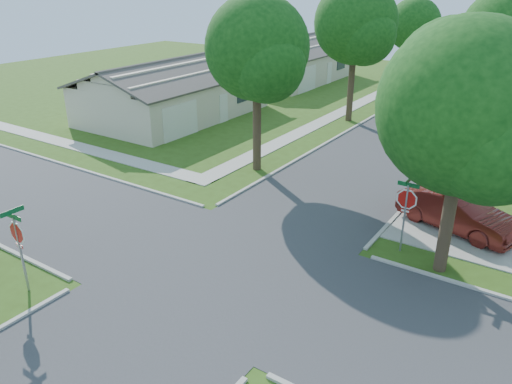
{
  "coord_description": "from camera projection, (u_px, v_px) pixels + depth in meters",
  "views": [
    {
      "loc": [
        9.31,
        -12.08,
        9.57
      ],
      "look_at": [
        -0.93,
        3.27,
        1.6
      ],
      "focal_mm": 35.0,
      "sensor_mm": 36.0,
      "label": 1
    }
  ],
  "objects": [
    {
      "name": "tree_e_mid",
      "position": [
        507.0,
        39.0,
        28.9
      ],
      "size": [
        5.59,
        5.4,
        9.21
      ],
      "color": "#38281C",
      "rests_on": "ground"
    },
    {
      "name": "stop_sign_ne",
      "position": [
        406.0,
        202.0,
        18.15
      ],
      "size": [
        1.05,
        0.8,
        2.98
      ],
      "color": "gray",
      "rests_on": "ground"
    },
    {
      "name": "house_nw_far",
      "position": [
        290.0,
        65.0,
        49.74
      ],
      "size": [
        8.42,
        13.6,
        4.23
      ],
      "color": "#C1B198",
      "rests_on": "ground"
    },
    {
      "name": "sidewalk_nw",
      "position": [
        358.0,
        104.0,
        40.72
      ],
      "size": [
        1.2,
        40.0,
        0.04
      ],
      "primitive_type": "cube",
      "color": "#9E9B91",
      "rests_on": "ground"
    },
    {
      "name": "tree_ne_corner",
      "position": [
        467.0,
        116.0,
        15.52
      ],
      "size": [
        5.8,
        5.6,
        8.66
      ],
      "color": "#38281C",
      "rests_on": "ground"
    },
    {
      "name": "car_curb_west",
      "position": [
        456.0,
        80.0,
        46.78
      ],
      "size": [
        2.27,
        4.98,
        1.42
      ],
      "primitive_type": "imported",
      "rotation": [
        0.0,
        0.0,
        3.2
      ],
      "color": "black",
      "rests_on": "ground"
    },
    {
      "name": "tree_e_near",
      "position": [
        453.0,
        84.0,
        19.98
      ],
      "size": [
        4.97,
        4.8,
        8.28
      ],
      "color": "#38281C",
      "rests_on": "ground"
    },
    {
      "name": "car_driveway",
      "position": [
        458.0,
        212.0,
        20.26
      ],
      "size": [
        5.15,
        3.05,
        1.6
      ],
      "primitive_type": "imported",
      "rotation": [
        0.0,
        0.0,
        1.27
      ],
      "color": "#501510",
      "rests_on": "ground"
    },
    {
      "name": "tree_w_mid",
      "position": [
        356.0,
        27.0,
        33.59
      ],
      "size": [
        5.8,
        5.6,
        9.56
      ],
      "color": "#38281C",
      "rests_on": "ground"
    },
    {
      "name": "car_curb_east",
      "position": [
        468.0,
        94.0,
        40.97
      ],
      "size": [
        2.06,
        4.39,
        1.45
      ],
      "primitive_type": "imported",
      "rotation": [
        0.0,
        0.0,
        -0.08
      ],
      "color": "black",
      "rests_on": "ground"
    },
    {
      "name": "house_nw_near",
      "position": [
        175.0,
        96.0,
        36.76
      ],
      "size": [
        8.42,
        13.6,
        4.23
      ],
      "color": "#C1B198",
      "rests_on": "ground"
    },
    {
      "name": "ground",
      "position": [
        227.0,
        269.0,
        17.76
      ],
      "size": [
        100.0,
        100.0,
        0.0
      ],
      "primitive_type": "plane",
      "color": "#324E15",
      "rests_on": "ground"
    },
    {
      "name": "stop_sign_sw",
      "position": [
        17.0,
        236.0,
        15.77
      ],
      "size": [
        1.05,
        0.8,
        2.98
      ],
      "color": "gray",
      "rests_on": "ground"
    },
    {
      "name": "driveway",
      "position": [
        502.0,
        247.0,
        19.15
      ],
      "size": [
        8.8,
        3.6,
        0.05
      ],
      "primitive_type": "cube",
      "color": "#9E9B91",
      "rests_on": "ground"
    },
    {
      "name": "tree_w_far",
      "position": [
        414.0,
        27.0,
        43.92
      ],
      "size": [
        4.76,
        4.6,
        8.04
      ],
      "color": "#38281C",
      "rests_on": "ground"
    },
    {
      "name": "tree_w_near",
      "position": [
        258.0,
        53.0,
        24.58
      ],
      "size": [
        5.38,
        5.2,
        8.97
      ],
      "color": "#38281C",
      "rests_on": "ground"
    },
    {
      "name": "road_ns",
      "position": [
        227.0,
        269.0,
        17.76
      ],
      "size": [
        7.0,
        100.0,
        0.02
      ],
      "primitive_type": "cube",
      "color": "#333335",
      "rests_on": "ground"
    }
  ]
}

